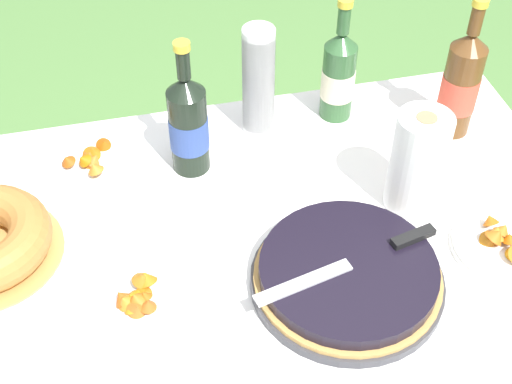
% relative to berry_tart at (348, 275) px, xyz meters
% --- Properties ---
extents(garden_table, '(1.40, 0.97, 0.77)m').
position_rel_berry_tart_xyz_m(garden_table, '(-0.15, 0.11, -0.11)').
color(garden_table, brown).
rests_on(garden_table, ground_plane).
extents(tablecloth, '(1.41, 0.98, 0.10)m').
position_rel_berry_tart_xyz_m(tablecloth, '(-0.15, 0.11, -0.04)').
color(tablecloth, white).
rests_on(tablecloth, garden_table).
extents(berry_tart, '(0.36, 0.36, 0.06)m').
position_rel_berry_tart_xyz_m(berry_tart, '(0.00, 0.00, 0.00)').
color(berry_tart, '#38383D').
rests_on(berry_tart, tablecloth).
extents(serving_knife, '(0.37, 0.11, 0.01)m').
position_rel_berry_tart_xyz_m(serving_knife, '(0.03, 0.01, 0.04)').
color(serving_knife, silver).
rests_on(serving_knife, berry_tart).
extents(cup_stack, '(0.07, 0.07, 0.27)m').
position_rel_berry_tart_xyz_m(cup_stack, '(-0.05, 0.49, 0.10)').
color(cup_stack, white).
rests_on(cup_stack, tablecloth).
extents(cider_bottle_green, '(0.08, 0.08, 0.30)m').
position_rel_berry_tart_xyz_m(cider_bottle_green, '(0.14, 0.50, 0.08)').
color(cider_bottle_green, '#2D562D').
rests_on(cider_bottle_green, tablecloth).
extents(cider_bottle_amber, '(0.08, 0.08, 0.34)m').
position_rel_berry_tart_xyz_m(cider_bottle_amber, '(0.38, 0.38, 0.10)').
color(cider_bottle_amber, brown).
rests_on(cider_bottle_amber, tablecloth).
extents(juice_bottle_red, '(0.08, 0.08, 0.32)m').
position_rel_berry_tart_xyz_m(juice_bottle_red, '(-0.23, 0.39, 0.09)').
color(juice_bottle_red, black).
rests_on(juice_bottle_red, tablecloth).
extents(snack_plate_near, '(0.21, 0.21, 0.05)m').
position_rel_berry_tart_xyz_m(snack_plate_near, '(-0.38, 0.04, -0.01)').
color(snack_plate_near, white).
rests_on(snack_plate_near, tablecloth).
extents(snack_plate_left, '(0.19, 0.19, 0.06)m').
position_rel_berry_tart_xyz_m(snack_plate_left, '(-0.44, 0.45, -0.01)').
color(snack_plate_left, white).
rests_on(snack_plate_left, tablecloth).
extents(snack_plate_right, '(0.22, 0.22, 0.06)m').
position_rel_berry_tart_xyz_m(snack_plate_right, '(0.33, 0.01, -0.01)').
color(snack_plate_right, white).
rests_on(snack_plate_right, tablecloth).
extents(paper_towel_roll, '(0.11, 0.11, 0.23)m').
position_rel_berry_tart_xyz_m(paper_towel_roll, '(0.20, 0.18, 0.08)').
color(paper_towel_roll, white).
rests_on(paper_towel_roll, tablecloth).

